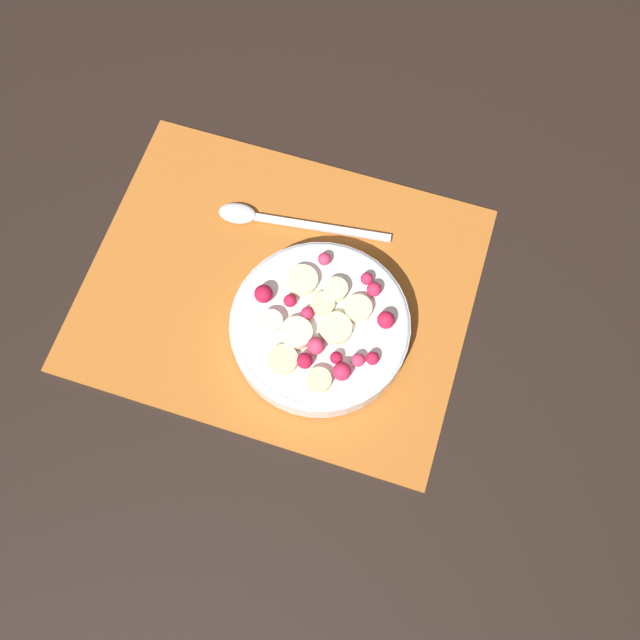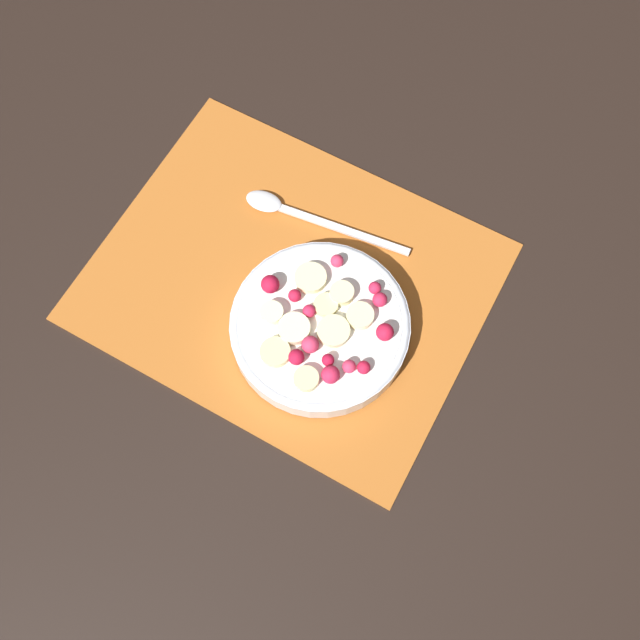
# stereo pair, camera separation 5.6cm
# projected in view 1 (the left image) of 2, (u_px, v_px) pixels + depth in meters

# --- Properties ---
(ground_plane) EXTENTS (3.00, 3.00, 0.00)m
(ground_plane) POSITION_uv_depth(u_px,v_px,m) (279.00, 288.00, 0.86)
(ground_plane) COLOR black
(placemat) EXTENTS (0.46, 0.36, 0.01)m
(placemat) POSITION_uv_depth(u_px,v_px,m) (279.00, 287.00, 0.85)
(placemat) COLOR #B26023
(placemat) RESTS_ON ground_plane
(fruit_bowl) EXTENTS (0.21, 0.21, 0.05)m
(fruit_bowl) POSITION_uv_depth(u_px,v_px,m) (320.00, 326.00, 0.81)
(fruit_bowl) COLOR silver
(fruit_bowl) RESTS_ON placemat
(spoon) EXTENTS (0.22, 0.05, 0.01)m
(spoon) POSITION_uv_depth(u_px,v_px,m) (269.00, 219.00, 0.88)
(spoon) COLOR silver
(spoon) RESTS_ON placemat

